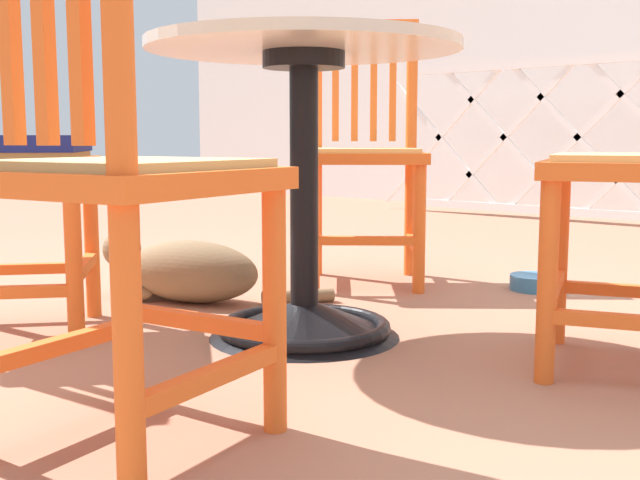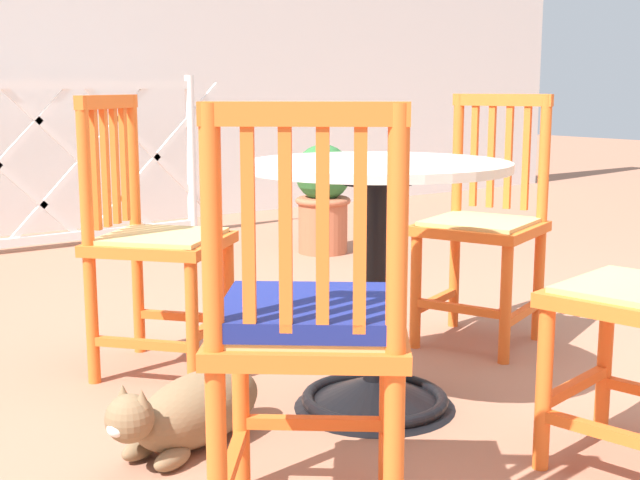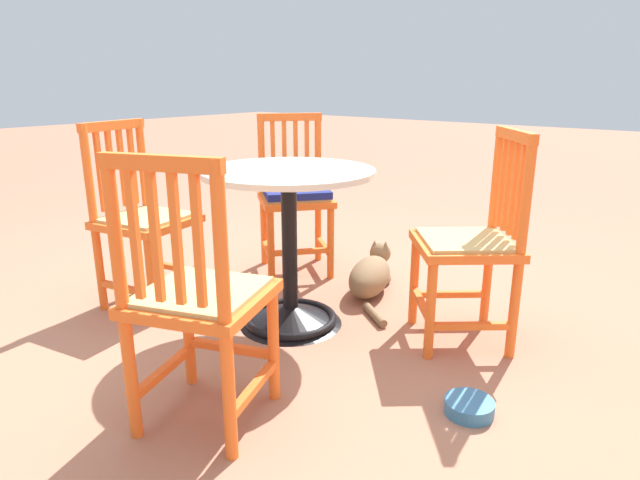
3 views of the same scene
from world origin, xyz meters
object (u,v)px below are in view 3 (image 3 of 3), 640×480
(cafe_table, at_px, (290,266))
(orange_chair_tucked_in, at_px, (143,221))
(tabby_cat, at_px, (372,274))
(orange_chair_facing_out, at_px, (198,301))
(orange_chair_at_corner, at_px, (295,197))
(pet_water_bowl, at_px, (469,407))
(orange_chair_near_fence, at_px, (471,245))

(cafe_table, bearing_deg, orange_chair_tucked_in, -69.72)
(cafe_table, height_order, tabby_cat, cafe_table)
(orange_chair_facing_out, relative_size, orange_chair_at_corner, 1.00)
(pet_water_bowl, bearing_deg, orange_chair_at_corner, -117.05)
(cafe_table, distance_m, orange_chair_near_fence, 0.81)
(orange_chair_facing_out, relative_size, orange_chair_near_fence, 1.00)
(cafe_table, bearing_deg, tabby_cat, 173.39)
(orange_chair_at_corner, xyz_separation_m, tabby_cat, (0.01, 0.55, -0.35))
(tabby_cat, relative_size, pet_water_bowl, 3.75)
(cafe_table, relative_size, orange_chair_tucked_in, 0.83)
(orange_chair_tucked_in, relative_size, orange_chair_facing_out, 1.00)
(orange_chair_facing_out, xyz_separation_m, pet_water_bowl, (-0.59, 0.68, -0.41))
(orange_chair_near_fence, bearing_deg, orange_chair_tucked_in, -65.98)
(orange_chair_facing_out, xyz_separation_m, orange_chair_near_fence, (-1.11, 0.42, 0.00))
(orange_chair_near_fence, relative_size, orange_chair_at_corner, 1.00)
(cafe_table, xyz_separation_m, tabby_cat, (-0.58, 0.07, -0.19))
(orange_chair_at_corner, bearing_deg, orange_chair_near_fence, 79.66)
(orange_chair_tucked_in, bearing_deg, orange_chair_at_corner, 163.92)
(orange_chair_tucked_in, distance_m, pet_water_bowl, 1.74)
(orange_chair_tucked_in, bearing_deg, orange_chair_facing_out, 64.77)
(orange_chair_near_fence, bearing_deg, orange_chair_at_corner, -100.34)
(tabby_cat, bearing_deg, cafe_table, -6.61)
(orange_chair_at_corner, bearing_deg, cafe_table, 39.59)
(orange_chair_tucked_in, relative_size, pet_water_bowl, 5.36)
(orange_chair_near_fence, xyz_separation_m, orange_chair_at_corner, (-0.22, -1.18, 0.01))
(orange_chair_near_fence, xyz_separation_m, pet_water_bowl, (0.52, 0.26, -0.41))
(cafe_table, xyz_separation_m, orange_chair_at_corner, (-0.58, -0.48, 0.16))
(tabby_cat, bearing_deg, orange_chair_near_fence, 71.60)
(orange_chair_tucked_in, height_order, pet_water_bowl, orange_chair_tucked_in)
(cafe_table, bearing_deg, orange_chair_at_corner, -140.41)
(orange_chair_at_corner, distance_m, pet_water_bowl, 1.67)
(cafe_table, xyz_separation_m, orange_chair_tucked_in, (0.27, -0.73, 0.15))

